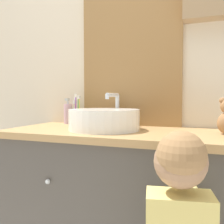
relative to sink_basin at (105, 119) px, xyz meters
The scene contains 5 objects.
wall_back 0.53m from the sink_basin, 69.46° to the left, with size 3.20×0.18×2.50m.
vanity_counter 0.47m from the sink_basin, ahead, with size 1.24×0.55×0.81m.
sink_basin is the anchor object (origin of this frame).
toothbrush_holder 0.32m from the sink_basin, 146.69° to the left, with size 0.07×0.07×0.20m.
soap_dispenser 0.42m from the sink_basin, 148.13° to the left, with size 0.06×0.06×0.17m.
Camera 1 is at (0.42, -0.92, 0.97)m, focal length 40.00 mm.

